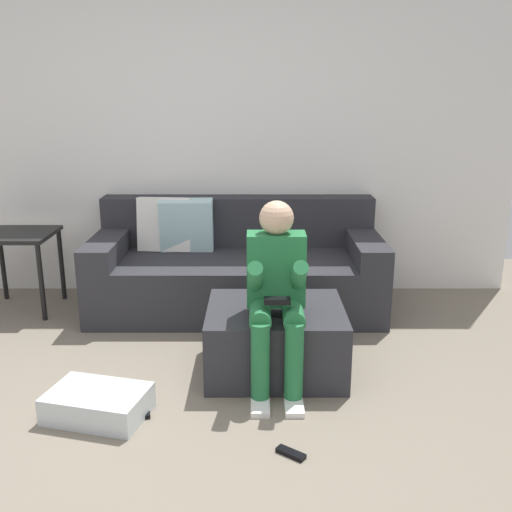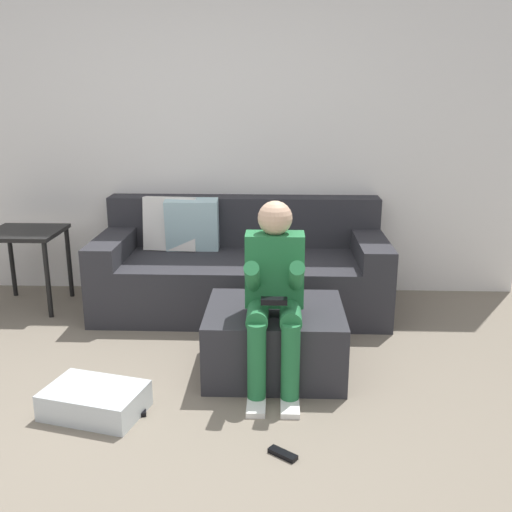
% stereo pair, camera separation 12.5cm
% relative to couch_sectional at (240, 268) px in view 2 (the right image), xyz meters
% --- Properties ---
extents(ground_plane, '(6.56, 6.56, 0.00)m').
position_rel_couch_sectional_xyz_m(ground_plane, '(-0.27, -1.97, -0.31)').
color(ground_plane, slate).
extents(wall_back, '(5.04, 0.10, 2.44)m').
position_rel_couch_sectional_xyz_m(wall_back, '(-0.27, 0.45, 0.91)').
color(wall_back, white).
rests_on(wall_back, ground_plane).
extents(couch_sectional, '(2.15, 0.94, 0.84)m').
position_rel_couch_sectional_xyz_m(couch_sectional, '(0.00, 0.00, 0.00)').
color(couch_sectional, '#2D2D33').
rests_on(couch_sectional, ground_plane).
extents(ottoman, '(0.80, 0.68, 0.40)m').
position_rel_couch_sectional_xyz_m(ottoman, '(0.28, -1.08, -0.11)').
color(ottoman, '#2D2D33').
rests_on(ottoman, ground_plane).
extents(person_seated, '(0.33, 0.56, 1.05)m').
position_rel_couch_sectional_xyz_m(person_seated, '(0.27, -1.26, 0.27)').
color(person_seated, '#26723F').
rests_on(person_seated, ground_plane).
extents(storage_bin, '(0.56, 0.44, 0.14)m').
position_rel_couch_sectional_xyz_m(storage_bin, '(-0.65, -1.61, -0.24)').
color(storage_bin, silver).
rests_on(storage_bin, ground_plane).
extents(side_table, '(0.53, 0.51, 0.60)m').
position_rel_couch_sectional_xyz_m(side_table, '(-1.63, -0.07, 0.20)').
color(side_table, black).
rests_on(side_table, ground_plane).
extents(remote_near_ottoman, '(0.14, 0.12, 0.02)m').
position_rel_couch_sectional_xyz_m(remote_near_ottoman, '(0.32, -1.95, -0.30)').
color(remote_near_ottoman, black).
rests_on(remote_near_ottoman, ground_plane).
extents(remote_by_storage_bin, '(0.16, 0.07, 0.02)m').
position_rel_couch_sectional_xyz_m(remote_by_storage_bin, '(-0.46, -1.63, -0.30)').
color(remote_by_storage_bin, black).
rests_on(remote_by_storage_bin, ground_plane).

